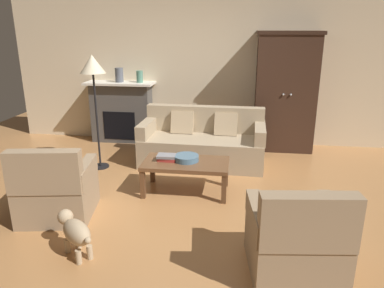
% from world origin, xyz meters
% --- Properties ---
extents(ground_plane, '(9.60, 9.60, 0.00)m').
position_xyz_m(ground_plane, '(0.00, 0.00, 0.00)').
color(ground_plane, '#B27A47').
extents(back_wall, '(7.20, 0.10, 2.80)m').
position_xyz_m(back_wall, '(0.00, 2.55, 1.40)').
color(back_wall, beige).
rests_on(back_wall, ground).
extents(fireplace, '(1.26, 0.48, 1.12)m').
position_xyz_m(fireplace, '(-1.55, 2.30, 0.57)').
color(fireplace, '#4C4947').
rests_on(fireplace, ground).
extents(armoire, '(1.06, 0.57, 2.02)m').
position_xyz_m(armoire, '(1.40, 2.22, 1.01)').
color(armoire, '#382319').
rests_on(armoire, ground).
extents(couch, '(1.94, 0.90, 0.86)m').
position_xyz_m(couch, '(0.08, 1.32, 0.32)').
color(couch, tan).
rests_on(couch, ground).
extents(coffee_table, '(1.10, 0.60, 0.42)m').
position_xyz_m(coffee_table, '(-0.02, 0.20, 0.37)').
color(coffee_table, brown).
rests_on(coffee_table, ground).
extents(fruit_bowl, '(0.32, 0.32, 0.07)m').
position_xyz_m(fruit_bowl, '(-0.01, 0.24, 0.46)').
color(fruit_bowl, slate).
rests_on(fruit_bowl, coffee_table).
extents(book_stack, '(0.26, 0.18, 0.08)m').
position_xyz_m(book_stack, '(-0.26, 0.22, 0.46)').
color(book_stack, '#B73833').
rests_on(book_stack, coffee_table).
extents(mantel_vase_slate, '(0.15, 0.15, 0.26)m').
position_xyz_m(mantel_vase_slate, '(-1.55, 2.28, 1.25)').
color(mantel_vase_slate, '#565B66').
rests_on(mantel_vase_slate, fireplace).
extents(mantel_vase_jade, '(0.12, 0.12, 0.21)m').
position_xyz_m(mantel_vase_jade, '(-1.17, 2.28, 1.23)').
color(mantel_vase_jade, slate).
rests_on(mantel_vase_jade, fireplace).
extents(armchair_near_left, '(0.89, 0.89, 0.88)m').
position_xyz_m(armchair_near_left, '(-1.36, -0.65, 0.32)').
color(armchair_near_left, '#997F60').
rests_on(armchair_near_left, ground).
extents(armchair_near_right, '(0.86, 0.86, 0.88)m').
position_xyz_m(armchair_near_right, '(1.18, -1.32, 0.32)').
color(armchair_near_right, '#997F60').
rests_on(armchair_near_right, ground).
extents(floor_lamp, '(0.36, 0.36, 1.70)m').
position_xyz_m(floor_lamp, '(-1.46, 0.90, 1.47)').
color(floor_lamp, black).
rests_on(floor_lamp, ground).
extents(dog, '(0.47, 0.44, 0.39)m').
position_xyz_m(dog, '(-0.83, -1.31, 0.25)').
color(dog, tan).
rests_on(dog, ground).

